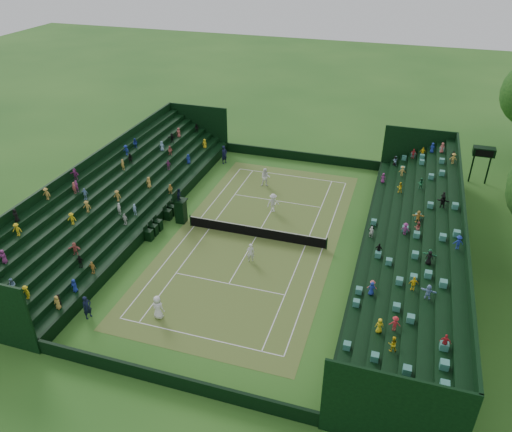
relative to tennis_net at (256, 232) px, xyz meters
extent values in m
plane|color=#255A1C|center=(0.00, 0.00, -0.53)|extent=(160.00, 160.00, 0.00)
cube|color=#457F2A|center=(0.00, 0.00, -0.52)|extent=(12.97, 26.77, 0.01)
cube|color=black|center=(0.00, 15.88, -0.03)|extent=(17.17, 0.20, 1.00)
cube|color=black|center=(0.00, -15.88, -0.03)|extent=(17.17, 0.20, 1.00)
cube|color=black|center=(8.48, 0.00, -0.03)|extent=(0.20, 31.77, 1.00)
cube|color=black|center=(-8.48, 0.00, -0.03)|extent=(0.20, 31.77, 1.00)
cube|color=black|center=(8.98, 0.00, -0.03)|extent=(0.80, 32.00, 1.00)
cube|color=black|center=(9.79, 0.00, 0.20)|extent=(0.80, 32.00, 1.45)
cube|color=black|center=(10.58, 0.00, 0.42)|extent=(0.80, 32.00, 1.90)
cube|color=black|center=(11.38, 0.00, 0.65)|extent=(0.80, 32.00, 2.35)
cube|color=black|center=(12.18, 0.00, 0.87)|extent=(0.80, 32.00, 2.80)
cube|color=black|center=(12.98, 0.00, 1.10)|extent=(0.80, 32.00, 3.25)
cube|color=black|center=(13.79, 0.00, 1.32)|extent=(0.80, 32.00, 3.70)
cube|color=black|center=(14.59, 0.00, 1.55)|extent=(0.80, 32.00, 4.15)
cube|color=black|center=(15.08, 0.00, 1.92)|extent=(0.20, 32.00, 4.90)
cube|color=black|center=(-8.98, 0.00, -0.03)|extent=(0.80, 32.00, 1.00)
cube|color=black|center=(-9.79, 0.00, 0.20)|extent=(0.80, 32.00, 1.45)
cube|color=black|center=(-10.58, 0.00, 0.42)|extent=(0.80, 32.00, 1.90)
cube|color=black|center=(-11.38, 0.00, 0.65)|extent=(0.80, 32.00, 2.35)
cube|color=black|center=(-12.18, 0.00, 0.87)|extent=(0.80, 32.00, 2.80)
cube|color=black|center=(-12.98, 0.00, 1.10)|extent=(0.80, 32.00, 3.25)
cube|color=black|center=(-13.79, 0.00, 1.32)|extent=(0.80, 32.00, 3.70)
cube|color=black|center=(-14.59, 0.00, 1.55)|extent=(0.80, 32.00, 4.15)
cube|color=black|center=(-15.08, 0.00, 1.92)|extent=(0.20, 32.00, 4.90)
cylinder|color=black|center=(-5.79, 0.00, 0.00)|extent=(0.10, 0.10, 1.06)
cylinder|color=black|center=(5.79, 0.00, 0.00)|extent=(0.10, 0.10, 1.06)
cube|color=black|center=(0.00, 0.00, -0.07)|extent=(11.57, 0.02, 0.86)
cube|color=white|center=(0.00, 0.00, 0.40)|extent=(11.57, 0.04, 0.07)
cylinder|color=black|center=(17.00, 16.00, 0.97)|extent=(0.16, 0.16, 3.00)
cylinder|color=black|center=(18.50, 16.00, 0.97)|extent=(0.16, 0.16, 3.00)
cube|color=black|center=(17.75, 16.00, 2.77)|extent=(2.00, 1.00, 0.80)
cube|color=black|center=(-6.79, 0.38, 0.49)|extent=(0.79, 0.79, 2.03)
cube|color=black|center=(-6.79, 0.38, 1.56)|extent=(1.01, 1.01, 0.11)
cube|color=black|center=(-7.18, 0.38, 1.95)|extent=(0.09, 1.01, 0.79)
imported|color=black|center=(-6.79, 0.38, 2.14)|extent=(0.42, 0.52, 1.05)
cube|color=black|center=(-8.07, -2.97, -0.08)|extent=(0.56, 0.56, 0.90)
cube|color=black|center=(-8.35, -2.97, 0.49)|extent=(0.07, 0.56, 0.56)
cube|color=black|center=(-8.07, -2.17, -0.08)|extent=(0.56, 0.56, 0.90)
cube|color=black|center=(-8.35, -2.17, 0.49)|extent=(0.07, 0.56, 0.56)
cube|color=black|center=(-8.07, -1.37, -0.08)|extent=(0.56, 0.56, 0.90)
cube|color=black|center=(-8.35, -1.37, 0.49)|extent=(0.07, 0.56, 0.56)
cube|color=black|center=(-8.07, 0.43, -0.08)|extent=(0.56, 0.56, 0.90)
cube|color=black|center=(-8.35, 0.43, 0.49)|extent=(0.07, 0.56, 0.56)
cube|color=black|center=(-8.07, 1.23, -0.08)|extent=(0.56, 0.56, 0.90)
cube|color=black|center=(-8.35, 1.23, 0.49)|extent=(0.07, 0.56, 0.56)
cube|color=black|center=(-8.07, 2.03, -0.08)|extent=(0.56, 0.56, 0.90)
cube|color=black|center=(-8.35, 2.03, 0.49)|extent=(0.07, 0.56, 0.56)
imported|color=white|center=(-3.11, -11.03, 0.34)|extent=(0.92, 0.68, 1.72)
imported|color=silver|center=(0.62, -3.29, 0.26)|extent=(0.65, 0.52, 1.57)
imported|color=white|center=(-1.88, 8.98, 0.40)|extent=(1.05, 0.91, 1.85)
imported|color=silver|center=(0.17, 4.44, 0.35)|extent=(1.28, 1.22, 1.75)
imported|color=black|center=(-7.56, 12.79, 0.45)|extent=(0.72, 0.84, 1.96)
imported|color=black|center=(-7.45, -12.39, 0.32)|extent=(0.58, 0.71, 1.69)
camera|label=1|loc=(10.28, -32.51, 21.62)|focal=35.00mm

